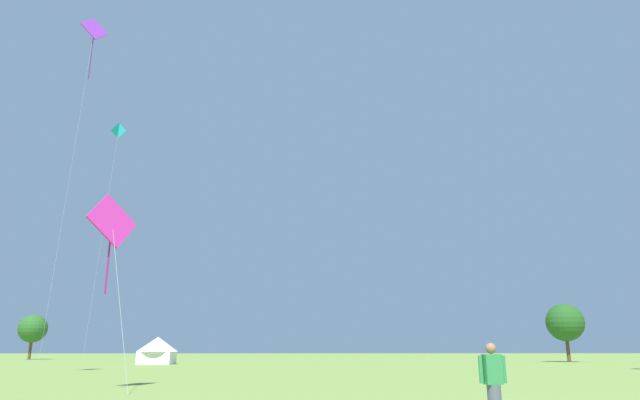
% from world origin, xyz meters
% --- Properties ---
extents(kite_magenta_diamond, '(2.66, 3.28, 8.11)m').
position_xyz_m(kite_magenta_diamond, '(-9.44, 19.07, 6.75)').
color(kite_magenta_diamond, '#E02DA3').
rests_on(kite_magenta_diamond, ground).
extents(kite_cyan_diamond, '(1.93, 1.02, 27.22)m').
position_xyz_m(kite_cyan_diamond, '(-22.59, 56.90, 25.43)').
color(kite_cyan_diamond, '#1EB7CC').
rests_on(kite_cyan_diamond, ground).
extents(kite_purple_diamond, '(2.27, 3.39, 37.16)m').
position_xyz_m(kite_purple_diamond, '(-24.09, 50.44, 35.02)').
color(kite_purple_diamond, purple).
rests_on(kite_purple_diamond, ground).
extents(person_spectator, '(0.57, 0.28, 1.73)m').
position_xyz_m(person_spectator, '(2.50, 7.58, 0.85)').
color(person_spectator, '#565B66').
rests_on(person_spectator, ground).
extents(festival_tent_left, '(4.37, 4.37, 2.84)m').
position_xyz_m(festival_tent_left, '(-16.35, 57.75, 1.57)').
color(festival_tent_left, white).
rests_on(festival_tent_left, ground).
extents(tree_distant_left, '(4.67, 4.67, 7.17)m').
position_xyz_m(tree_distant_left, '(32.56, 65.73, 4.81)').
color(tree_distant_left, brown).
rests_on(tree_distant_left, ground).
extents(tree_distant_right, '(4.30, 4.30, 6.80)m').
position_xyz_m(tree_distant_right, '(-42.45, 85.74, 4.62)').
color(tree_distant_right, brown).
rests_on(tree_distant_right, ground).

